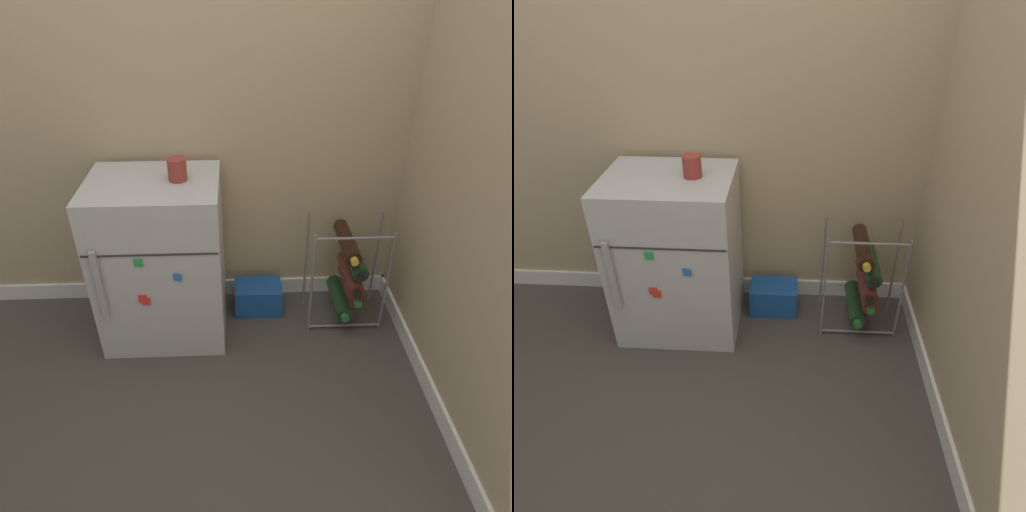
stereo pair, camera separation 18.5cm
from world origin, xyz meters
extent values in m
plane|color=#423D38|center=(0.00, 0.00, 0.00)|extent=(14.00, 14.00, 0.00)
cube|color=tan|center=(0.00, 0.65, 1.25)|extent=(6.83, 0.06, 2.50)
cube|color=white|center=(0.00, 0.61, 0.04)|extent=(6.83, 0.01, 0.09)
cube|color=#B7BABF|center=(-0.23, 0.37, 0.39)|extent=(0.56, 0.44, 0.79)
cube|color=#2D2D2D|center=(-0.23, 0.14, 0.57)|extent=(0.55, 0.00, 0.01)
cube|color=#9E9EA3|center=(-0.45, 0.13, 0.43)|extent=(0.02, 0.02, 0.34)
cube|color=blue|center=(-0.13, 0.14, 0.46)|extent=(0.04, 0.01, 0.04)
cube|color=green|center=(-0.28, 0.14, 0.54)|extent=(0.04, 0.01, 0.04)
cube|color=red|center=(-0.28, 0.14, 0.34)|extent=(0.04, 0.01, 0.04)
cube|color=red|center=(-0.29, 0.14, 0.35)|extent=(0.04, 0.01, 0.04)
cylinder|color=slate|center=(0.46, 0.30, 0.28)|extent=(0.01, 0.01, 0.55)
cylinder|color=slate|center=(0.81, 0.30, 0.28)|extent=(0.01, 0.01, 0.55)
cylinder|color=slate|center=(0.46, 0.50, 0.28)|extent=(0.01, 0.01, 0.55)
cylinder|color=slate|center=(0.81, 0.50, 0.28)|extent=(0.01, 0.01, 0.55)
cylinder|color=slate|center=(0.64, 0.30, 0.02)|extent=(0.35, 0.01, 0.01)
cylinder|color=slate|center=(0.64, 0.30, 0.53)|extent=(0.35, 0.01, 0.01)
cylinder|color=#19381E|center=(0.62, 0.40, 0.12)|extent=(0.08, 0.28, 0.08)
cylinder|color=#2D7033|center=(0.62, 0.25, 0.12)|extent=(0.04, 0.02, 0.04)
cylinder|color=#56231E|center=(0.67, 0.40, 0.20)|extent=(0.08, 0.28, 0.08)
cylinder|color=#2D7033|center=(0.67, 0.25, 0.20)|extent=(0.04, 0.02, 0.04)
cylinder|color=#56231E|center=(0.66, 0.40, 0.27)|extent=(0.07, 0.30, 0.07)
cylinder|color=black|center=(0.66, 0.24, 0.27)|extent=(0.04, 0.02, 0.04)
cylinder|color=#19381E|center=(0.67, 0.40, 0.36)|extent=(0.07, 0.29, 0.07)
cylinder|color=black|center=(0.67, 0.25, 0.36)|extent=(0.04, 0.02, 0.04)
cylinder|color=black|center=(0.63, 0.40, 0.45)|extent=(0.07, 0.30, 0.07)
cylinder|color=gold|center=(0.63, 0.24, 0.45)|extent=(0.03, 0.02, 0.03)
cube|color=#194C9E|center=(0.22, 0.48, 0.08)|extent=(0.24, 0.16, 0.15)
cylinder|color=maroon|center=(-0.12, 0.38, 0.83)|extent=(0.08, 0.08, 0.09)
camera|label=1|loc=(0.12, -1.38, 1.57)|focal=32.00mm
camera|label=2|loc=(0.31, -1.38, 1.57)|focal=32.00mm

